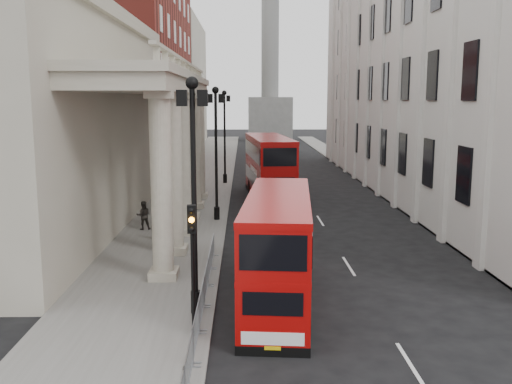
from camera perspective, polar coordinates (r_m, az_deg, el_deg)
ground at (r=17.36m, az=-5.08°, el=-17.05°), size 260.00×260.00×0.00m
sidewalk_west at (r=46.34m, az=-6.32°, el=-0.23°), size 6.00×140.00×0.12m
sidewalk_east at (r=47.77m, az=13.80°, el=-0.16°), size 3.00×140.00×0.12m
kerb at (r=46.16m, az=-2.67°, el=-0.21°), size 0.20×140.00×0.14m
portico_building at (r=35.52m, az=-20.46°, el=5.99°), size 9.00×28.00×12.00m
brick_building at (r=64.66m, az=-11.84°, el=12.05°), size 9.00×32.00×22.00m
west_building_far at (r=96.25m, az=-8.29°, el=10.59°), size 9.00×30.00×20.00m
east_building at (r=50.01m, az=16.62°, el=14.44°), size 8.00×55.00×25.00m
monument_column at (r=107.94m, az=1.42°, el=13.71°), size 8.00×8.00×54.20m
lamp_post_south at (r=19.79m, az=-6.25°, el=1.16°), size 1.05×0.44×8.32m
lamp_post_mid at (r=35.67m, az=-4.02°, el=4.81°), size 1.05×0.44×8.32m
lamp_post_north at (r=51.62m, az=-3.16°, el=6.20°), size 1.05×0.44×8.32m
traffic_light at (r=18.16m, az=-6.39°, el=-5.39°), size 0.28×0.33×4.30m
crowd_barriers at (r=19.14m, az=-5.73°, el=-12.28°), size 0.50×18.75×1.10m
bus_near at (r=21.62m, az=2.23°, el=-5.54°), size 3.18×9.74×4.13m
bus_far at (r=44.48m, az=1.31°, el=2.60°), size 3.66×11.30×4.79m
pedestrian_a at (r=31.09m, az=-9.37°, el=-3.37°), size 0.71×0.66×1.64m
pedestrian_b at (r=33.94m, az=-11.20°, el=-2.31°), size 0.95×0.81×1.69m
pedestrian_c at (r=38.85m, az=-8.30°, el=-0.81°), size 0.91×0.73×1.63m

